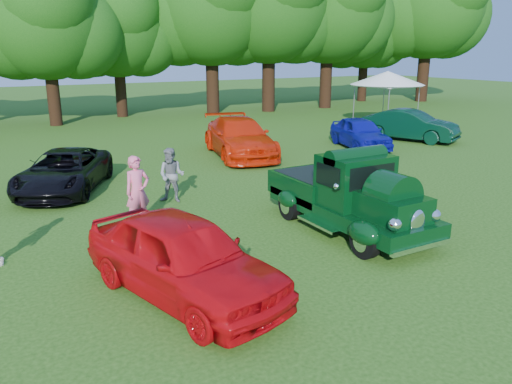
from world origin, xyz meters
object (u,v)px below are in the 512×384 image
hero_pickup (348,197)px  red_convertible (183,257)px  back_car_black (64,171)px  back_car_blue (360,133)px  spectator_pink (138,191)px  back_car_green (410,125)px  back_car_orange (239,137)px  canopy_tent (387,78)px  spectator_grey (172,175)px

hero_pickup → red_convertible: 5.00m
red_convertible → back_car_black: 8.43m
red_convertible → hero_pickup: bearing=-0.6°
back_car_blue → spectator_pink: 12.99m
back_car_green → red_convertible: bearing=-172.9°
back_car_blue → back_car_green: 3.46m
red_convertible → back_car_green: size_ratio=0.97×
back_car_orange → back_car_green: 9.08m
back_car_black → back_car_blue: back_car_blue is taller
spectator_pink → red_convertible: bearing=-106.7°
hero_pickup → canopy_tent: canopy_tent is taller
hero_pickup → back_car_green: (10.85, 8.41, -0.08)m
back_car_black → back_car_green: size_ratio=1.01×
spectator_grey → back_car_black: bearing=171.5°
hero_pickup → back_car_orange: hero_pickup is taller
hero_pickup → back_car_black: bearing=127.8°
back_car_blue → canopy_tent: 7.67m
back_car_green → spectator_pink: spectator_pink is taller
hero_pickup → back_car_orange: size_ratio=0.90×
red_convertible → spectator_pink: size_ratio=2.45×
back_car_orange → back_car_green: back_car_orange is taller
back_car_orange → spectator_pink: spectator_pink is taller
spectator_pink → back_car_orange: bearing=34.7°
spectator_pink → spectator_grey: 2.14m
back_car_blue → spectator_grey: size_ratio=2.53×
back_car_orange → spectator_grey: spectator_grey is taller
canopy_tent → spectator_pink: bearing=-150.7°
back_car_orange → back_car_green: size_ratio=1.20×
back_car_black → spectator_pink: (1.07, -4.34, 0.26)m
back_car_black → back_car_green: bearing=31.4°
back_car_black → red_convertible: bearing=-58.6°
spectator_pink → canopy_tent: size_ratio=0.39×
spectator_grey → back_car_orange: bearing=84.8°
hero_pickup → spectator_pink: 5.22m
back_car_orange → spectator_pink: bearing=-121.6°
back_car_green → back_car_blue: bearing=160.5°
red_convertible → spectator_grey: size_ratio=2.76×
spectator_grey → canopy_tent: size_ratio=0.35×
back_car_black → spectator_grey: 3.77m
back_car_blue → red_convertible: bearing=-126.0°
back_car_black → spectator_pink: bearing=-49.3°
back_car_black → back_car_blue: size_ratio=1.14×
back_car_orange → back_car_blue: bearing=1.5°
hero_pickup → spectator_grey: bearing=124.6°
back_car_orange → hero_pickup: bearing=-88.6°
back_car_green → canopy_tent: size_ratio=0.99×
back_car_black → back_car_blue: 12.95m
back_car_orange → spectator_pink: 8.97m
hero_pickup → back_car_black: size_ratio=1.06×
hero_pickup → back_car_green: size_ratio=1.08×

